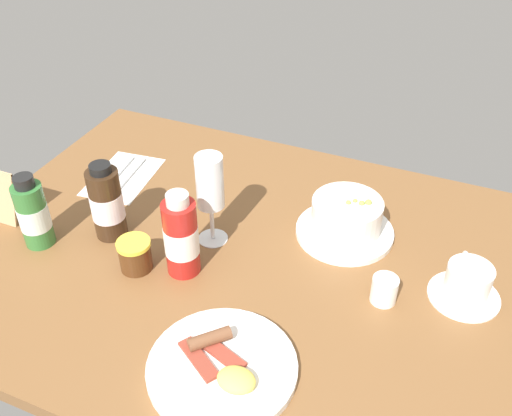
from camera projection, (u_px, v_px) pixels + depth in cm
name	position (u px, v px, depth cm)	size (l,w,h in cm)	color
ground_plane	(238.00, 260.00, 112.20)	(110.00, 84.00, 3.00)	brown
porridge_bowl	(346.00, 218.00, 113.65)	(19.50, 19.50, 8.83)	white
cutlery_setting	(122.00, 177.00, 131.92)	(14.54, 20.27, 0.90)	white
coffee_cup	(467.00, 283.00, 100.37)	(12.56, 12.92, 6.85)	white
creamer_jug	(384.00, 290.00, 100.03)	(4.59, 5.56, 5.55)	white
wine_glass	(210.00, 186.00, 107.22)	(5.94, 5.94, 19.15)	white
jam_jar	(135.00, 255.00, 106.43)	(6.29, 6.29, 6.19)	#502C14
sauce_bottle_brown	(107.00, 203.00, 111.76)	(6.39, 6.39, 16.35)	#382314
sauce_bottle_red	(181.00, 237.00, 103.25)	(6.30, 6.30, 17.16)	#B21E19
sauce_bottle_green	(33.00, 214.00, 109.98)	(5.85, 5.85, 15.51)	#337233
breakfast_plate	(222.00, 367.00, 89.07)	(23.48, 23.48, 3.70)	white
menu_card	(9.00, 195.00, 117.12)	(5.15, 5.52, 11.40)	tan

